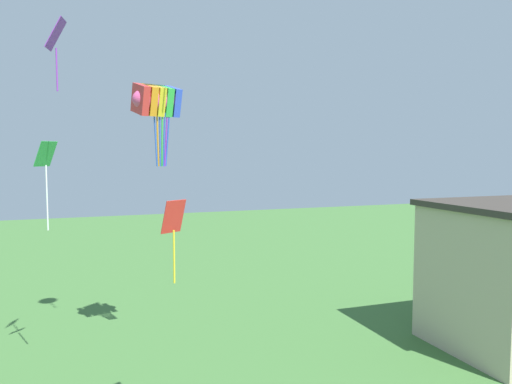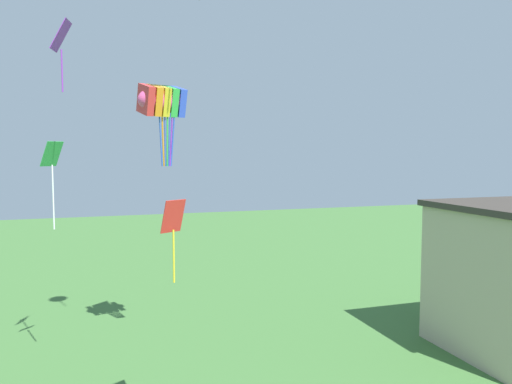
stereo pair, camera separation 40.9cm
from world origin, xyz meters
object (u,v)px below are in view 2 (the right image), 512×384
object	(u,v)px
kite_rainbow_parafoil	(162,101)
kite_purple_streamer	(61,42)
kite_green_diamond	(52,167)
kite_red_diamond	(173,226)

from	to	relation	value
kite_rainbow_parafoil	kite_purple_streamer	bearing A→B (deg)	-151.27
kite_green_diamond	kite_red_diamond	xyz separation A→B (m)	(3.19, -5.73, -1.34)
kite_rainbow_parafoil	kite_red_diamond	distance (m)	7.30
kite_red_diamond	kite_purple_streamer	distance (m)	7.40
kite_rainbow_parafoil	kite_green_diamond	xyz separation A→B (m)	(-3.78, -0.52, -2.39)
kite_purple_streamer	kite_rainbow_parafoil	bearing A→B (deg)	28.73
kite_rainbow_parafoil	kite_purple_streamer	world-z (taller)	kite_purple_streamer
kite_rainbow_parafoil	kite_red_diamond	size ratio (longest dim) A/B	1.44
kite_purple_streamer	kite_red_diamond	bearing A→B (deg)	-58.42
kite_green_diamond	kite_rainbow_parafoil	bearing A→B (deg)	7.77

